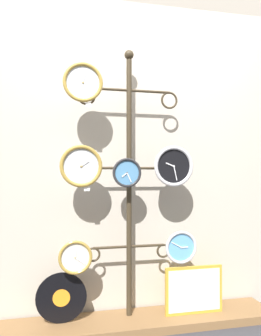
{
  "coord_description": "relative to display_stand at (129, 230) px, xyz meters",
  "views": [
    {
      "loc": [
        -0.52,
        -1.99,
        1.11
      ],
      "look_at": [
        0.0,
        0.36,
        1.16
      ],
      "focal_mm": 35.0,
      "sensor_mm": 36.0,
      "label": 1
    }
  ],
  "objects": [
    {
      "name": "clock_middle_right",
      "position": [
        0.31,
        -0.11,
        0.48
      ],
      "size": [
        0.3,
        0.04,
        0.3
      ],
      "color": "black"
    },
    {
      "name": "clock_bottom_right",
      "position": [
        0.38,
        -0.1,
        -0.13
      ],
      "size": [
        0.24,
        0.04,
        0.24
      ],
      "color": "#60A8DB"
    },
    {
      "name": "clock_bottom_left",
      "position": [
        -0.4,
        -0.1,
        -0.16
      ],
      "size": [
        0.24,
        0.04,
        0.24
      ],
      "color": "silver"
    },
    {
      "name": "display_stand",
      "position": [
        0.0,
        0.0,
        0.0
      ],
      "size": [
        0.77,
        0.42,
        2.05
      ],
      "color": "#382D1E",
      "rests_on": "ground_plane"
    },
    {
      "name": "low_shelf",
      "position": [
        -0.0,
        -0.06,
        -0.66
      ],
      "size": [
        2.2,
        0.36,
        0.06
      ],
      "color": "brown",
      "rests_on": "ground_plane"
    },
    {
      "name": "price_tag_upper",
      "position": [
        -0.32,
        -0.12,
        0.9
      ],
      "size": [
        0.04,
        0.0,
        0.03
      ],
      "color": "white"
    },
    {
      "name": "price_tag_mid",
      "position": [
        -0.32,
        -0.09,
        0.31
      ],
      "size": [
        0.04,
        0.0,
        0.03
      ],
      "color": "white"
    },
    {
      "name": "shop_wall",
      "position": [
        -0.0,
        0.16,
        0.71
      ],
      "size": [
        4.4,
        0.04,
        2.8
      ],
      "color": "#BCB2A3",
      "rests_on": "ground_plane"
    },
    {
      "name": "clock_middle_center",
      "position": [
        -0.04,
        -0.11,
        0.43
      ],
      "size": [
        0.21,
        0.04,
        0.21
      ],
      "color": "#4C84B2"
    },
    {
      "name": "clock_middle_left",
      "position": [
        -0.36,
        -0.09,
        0.47
      ],
      "size": [
        0.3,
        0.04,
        0.3
      ],
      "color": "silver"
    },
    {
      "name": "vinyl_record",
      "position": [
        -0.5,
        -0.03,
        -0.46
      ],
      "size": [
        0.36,
        0.01,
        0.36
      ],
      "color": "black",
      "rests_on": "low_shelf"
    },
    {
      "name": "clock_top_left",
      "position": [
        -0.36,
        -0.12,
        1.06
      ],
      "size": [
        0.28,
        0.04,
        0.28
      ],
      "color": "silver"
    },
    {
      "name": "picture_frame",
      "position": [
        0.48,
        -0.09,
        -0.46
      ],
      "size": [
        0.45,
        0.02,
        0.36
      ],
      "color": "gold",
      "rests_on": "low_shelf"
    }
  ]
}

